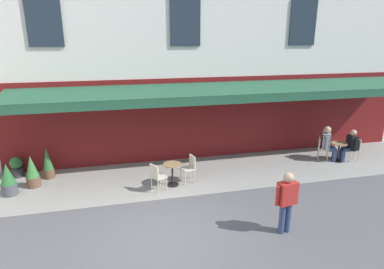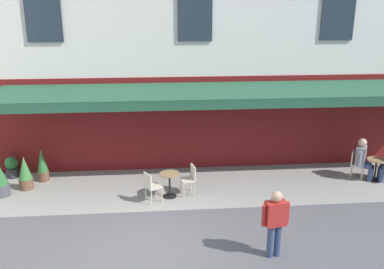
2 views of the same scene
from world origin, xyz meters
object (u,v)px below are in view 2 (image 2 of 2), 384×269
Objects in this scene: cafe_table_streetside at (376,167)px; potted_plant_entrance_right at (12,167)px; potted_plant_by_steps at (0,180)px; walking_pedestrian_in_red at (275,219)px; potted_plant_under_sign at (42,165)px; cafe_table_mid_terrace at (170,181)px; potted_plant_mid_terrace at (25,173)px; seated_patron_in_grey at (363,158)px; cafe_chair_cream_back_row at (190,177)px; cafe_chair_cream_kerbside at (355,162)px; cafe_chair_cream_corner_right at (151,185)px.

cafe_table_streetside is 1.05× the size of potted_plant_entrance_right.
walking_pedestrian_in_red is at bearing 152.44° from potted_plant_by_steps.
cafe_table_streetside is at bearing 174.93° from potted_plant_under_sign.
cafe_table_streetside is 11.85m from potted_plant_entrance_right.
cafe_table_mid_terrace is 4.50m from potted_plant_mid_terrace.
seated_patron_in_grey is at bearing -172.67° from cafe_table_mid_terrace.
cafe_chair_cream_back_row is 1.21× the size of cafe_table_streetside.
potted_plant_by_steps is (11.64, 0.09, 0.01)m from cafe_table_streetside.
walking_pedestrian_in_red is 1.46× the size of potted_plant_under_sign.
potted_plant_under_sign is (10.15, -0.62, -0.01)m from cafe_chair_cream_kerbside.
cafe_chair_cream_corner_right is (0.55, 0.32, 0.06)m from cafe_table_mid_terrace.
cafe_chair_cream_corner_right is at bearing 169.55° from potted_plant_by_steps.
cafe_table_streetside is at bearing 148.26° from seated_patron_in_grey.
cafe_table_mid_terrace is 0.70× the size of potted_plant_mid_terrace.
seated_patron_in_grey is at bearing -170.66° from cafe_chair_cream_corner_right.
cafe_table_mid_terrace is 0.63m from cafe_chair_cream_back_row.
potted_plant_mid_terrace reaches higher than cafe_table_mid_terrace.
walking_pedestrian_in_red is 7.91m from potted_plant_under_sign.
cafe_chair_cream_corner_right is 0.85× the size of potted_plant_mid_terrace.
potted_plant_entrance_right is at bearing -84.65° from potted_plant_by_steps.
cafe_chair_cream_back_row is 4.85m from potted_plant_under_sign.
cafe_table_streetside is 11.64m from potted_plant_by_steps.
cafe_chair_cream_corner_right is 0.66× the size of seated_patron_in_grey.
walking_pedestrian_in_red reaches higher than cafe_chair_cream_back_row.
potted_plant_by_steps is 0.93× the size of potted_plant_under_sign.
cafe_chair_cream_back_row reaches higher than potted_plant_entrance_right.
cafe_chair_cream_corner_right is 0.57× the size of walking_pedestrian_in_red.
cafe_chair_cream_kerbside is at bearing -169.45° from cafe_chair_cream_corner_right.
potted_plant_mid_terrace is at bearing -9.01° from cafe_chair_cream_back_row.
walking_pedestrian_in_red is at bearing 47.19° from cafe_chair_cream_kerbside.
potted_plant_entrance_right is (1.09, -0.37, -0.16)m from potted_plant_under_sign.
cafe_chair_cream_corner_right is at bearing 30.05° from cafe_table_mid_terrace.
walking_pedestrian_in_red is at bearing 142.51° from potted_plant_under_sign.
cafe_chair_cream_back_row is 0.89× the size of potted_plant_by_steps.
potted_plant_mid_terrace is (-0.59, -0.44, 0.02)m from potted_plant_by_steps.
cafe_table_mid_terrace is 1.00× the size of cafe_table_streetside.
walking_pedestrian_in_red is 2.24× the size of potted_plant_entrance_right.
potted_plant_under_sign reaches higher than cafe_table_streetside.
cafe_table_streetside is at bearing -172.81° from cafe_chair_cream_corner_right.
potted_plant_under_sign is at bearing -37.49° from walking_pedestrian_in_red.
cafe_table_mid_terrace is 0.82× the size of cafe_chair_cream_back_row.
potted_plant_by_steps is at bearing 1.55° from seated_patron_in_grey.
cafe_chair_cream_back_row is at bearing 4.23° from cafe_table_streetside.
seated_patron_in_grey is at bearing 175.96° from potted_plant_under_sign.
potted_plant_mid_terrace is at bearing 126.50° from potted_plant_entrance_right.
cafe_chair_cream_corner_right is 1.27× the size of potted_plant_entrance_right.
potted_plant_under_sign is (6.27, -4.81, -0.40)m from walking_pedestrian_in_red.
cafe_chair_cream_back_row is 5.72m from seated_patron_in_grey.
cafe_chair_cream_kerbside is (-5.50, -0.78, 0.00)m from cafe_chair_cream_back_row.
potted_plant_mid_terrace is (0.37, 0.60, -0.01)m from potted_plant_under_sign.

